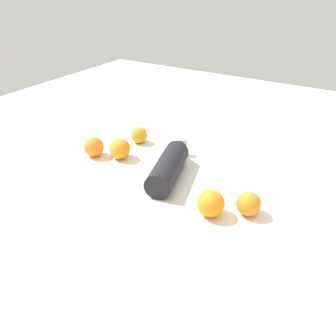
% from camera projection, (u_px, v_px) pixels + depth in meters
% --- Properties ---
extents(ground_plane, '(2.40, 2.40, 0.00)m').
position_uv_depth(ground_plane, '(183.00, 177.00, 1.09)').
color(ground_plane, silver).
extents(water_bottle, '(0.15, 0.31, 0.08)m').
position_uv_depth(water_bottle, '(170.00, 164.00, 1.08)').
color(water_bottle, black).
rests_on(water_bottle, ground_plane).
extents(orange_0, '(0.06, 0.06, 0.06)m').
position_uv_depth(orange_0, '(139.00, 135.00, 1.29)').
color(orange_0, orange).
rests_on(orange_0, ground_plane).
extents(orange_1, '(0.07, 0.07, 0.07)m').
position_uv_depth(orange_1, '(94.00, 147.00, 1.20)').
color(orange_1, orange).
rests_on(orange_1, ground_plane).
extents(orange_2, '(0.07, 0.07, 0.07)m').
position_uv_depth(orange_2, '(120.00, 149.00, 1.18)').
color(orange_2, orange).
rests_on(orange_2, ground_plane).
extents(orange_3, '(0.07, 0.07, 0.07)m').
position_uv_depth(orange_3, '(248.00, 204.00, 0.91)').
color(orange_3, orange).
rests_on(orange_3, ground_plane).
extents(orange_4, '(0.07, 0.07, 0.07)m').
position_uv_depth(orange_4, '(211.00, 203.00, 0.91)').
color(orange_4, orange).
rests_on(orange_4, ground_plane).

